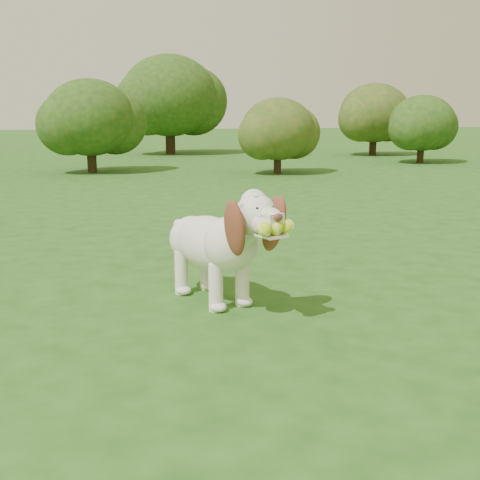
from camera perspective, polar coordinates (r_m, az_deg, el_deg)
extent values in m
plane|color=#204714|center=(3.15, 7.41, -7.46)|extent=(80.00, 80.00, 0.00)
ellipsoid|color=white|center=(3.38, -2.89, -0.28)|extent=(0.47, 0.63, 0.30)
ellipsoid|color=white|center=(3.20, -0.87, -0.34)|extent=(0.37, 0.37, 0.29)
ellipsoid|color=white|center=(3.55, -4.56, 0.15)|extent=(0.34, 0.34, 0.27)
cylinder|color=white|center=(3.09, 0.27, 0.70)|extent=(0.22, 0.27, 0.23)
sphere|color=white|center=(2.98, 1.50, 2.47)|extent=(0.26, 0.26, 0.21)
sphere|color=white|center=(2.99, 1.31, 3.57)|extent=(0.17, 0.17, 0.13)
cube|color=white|center=(2.89, 2.85, 2.07)|extent=(0.12, 0.14, 0.06)
ellipsoid|color=#592D28|center=(2.84, 3.64, 2.14)|extent=(0.06, 0.05, 0.04)
cube|color=white|center=(2.90, 2.99, 0.44)|extent=(0.15, 0.16, 0.01)
ellipsoid|color=brown|center=(2.93, -0.52, 1.11)|extent=(0.15, 0.22, 0.32)
ellipsoid|color=brown|center=(3.07, 3.23, 1.58)|extent=(0.17, 0.19, 0.32)
cylinder|color=white|center=(3.65, -5.51, 0.99)|extent=(0.10, 0.15, 0.11)
cylinder|color=white|center=(3.23, -2.31, -4.52)|extent=(0.10, 0.10, 0.26)
cylinder|color=white|center=(3.32, 0.22, -4.05)|extent=(0.10, 0.10, 0.26)
cylinder|color=white|center=(3.54, -5.58, -3.07)|extent=(0.10, 0.10, 0.26)
cylinder|color=white|center=(3.62, -3.19, -2.68)|extent=(0.10, 0.10, 0.26)
sphere|color=#C2ED20|center=(2.82, 2.34, 1.01)|extent=(0.09, 0.09, 0.07)
sphere|color=#C2ED20|center=(2.86, 3.42, 1.15)|extent=(0.09, 0.09, 0.07)
sphere|color=#C2ED20|center=(2.90, 4.47, 1.29)|extent=(0.09, 0.09, 0.07)
cylinder|color=#382314|center=(15.91, 12.49, 8.90)|extent=(0.18, 0.18, 0.58)
ellipsoid|color=#194114|center=(15.89, 12.61, 11.69)|extent=(1.74, 1.74, 1.48)
cylinder|color=#382314|center=(11.23, -13.88, 7.59)|extent=(0.17, 0.17, 0.53)
ellipsoid|color=#194114|center=(11.20, -14.06, 11.21)|extent=(1.60, 1.60, 1.36)
cylinder|color=#382314|center=(13.63, 16.74, 7.98)|extent=(0.14, 0.14, 0.46)
ellipsoid|color=#194114|center=(13.61, 16.90, 10.57)|extent=(1.39, 1.39, 1.18)
cylinder|color=#382314|center=(16.08, -6.62, 9.55)|extent=(0.25, 0.25, 0.82)
ellipsoid|color=#194114|center=(16.07, -6.72, 13.44)|extent=(2.46, 2.46, 2.09)
cylinder|color=#382314|center=(10.70, 3.57, 7.42)|extent=(0.13, 0.13, 0.43)
ellipsoid|color=#194114|center=(10.68, 3.61, 10.46)|extent=(1.28, 1.28, 1.08)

